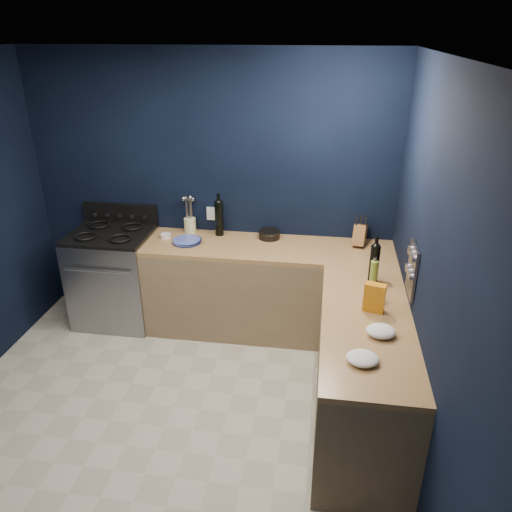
% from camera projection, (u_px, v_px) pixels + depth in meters
% --- Properties ---
extents(floor, '(3.50, 3.50, 0.02)m').
position_uv_depth(floor, '(165.00, 428.00, 3.73)').
color(floor, '#ADA797').
rests_on(floor, ground).
extents(ceiling, '(3.50, 3.50, 0.02)m').
position_uv_depth(ceiling, '(126.00, 54.00, 2.62)').
color(ceiling, silver).
rests_on(ceiling, ground).
extents(wall_back, '(3.50, 0.02, 2.60)m').
position_uv_depth(wall_back, '(211.00, 191.00, 4.75)').
color(wall_back, black).
rests_on(wall_back, ground).
extents(wall_right, '(0.02, 3.50, 2.60)m').
position_uv_depth(wall_right, '(432.00, 293.00, 2.94)').
color(wall_right, black).
rests_on(wall_right, ground).
extents(cab_back, '(2.30, 0.63, 0.86)m').
position_uv_depth(cab_back, '(268.00, 291.00, 4.75)').
color(cab_back, '#826B4D').
rests_on(cab_back, floor).
extents(top_back, '(2.30, 0.63, 0.04)m').
position_uv_depth(top_back, '(268.00, 248.00, 4.56)').
color(top_back, brown).
rests_on(top_back, cab_back).
extents(cab_right, '(0.63, 1.67, 0.86)m').
position_uv_depth(cab_right, '(361.00, 375.00, 3.61)').
color(cab_right, '#826B4D').
rests_on(cab_right, floor).
extents(top_right, '(0.63, 1.67, 0.04)m').
position_uv_depth(top_right, '(367.00, 323.00, 3.42)').
color(top_right, brown).
rests_on(top_right, cab_right).
extents(gas_range, '(0.76, 0.66, 0.92)m').
position_uv_depth(gas_range, '(116.00, 278.00, 4.93)').
color(gas_range, gray).
rests_on(gas_range, floor).
extents(oven_door, '(0.59, 0.02, 0.42)m').
position_uv_depth(oven_door, '(102.00, 294.00, 4.65)').
color(oven_door, black).
rests_on(oven_door, gas_range).
extents(cooktop, '(0.76, 0.66, 0.03)m').
position_uv_depth(cooktop, '(110.00, 234.00, 4.73)').
color(cooktop, black).
rests_on(cooktop, gas_range).
extents(backguard, '(0.76, 0.06, 0.20)m').
position_uv_depth(backguard, '(121.00, 213.00, 4.95)').
color(backguard, black).
rests_on(backguard, gas_range).
extents(spice_panel, '(0.02, 0.28, 0.38)m').
position_uv_depth(spice_panel, '(412.00, 270.00, 3.49)').
color(spice_panel, gray).
rests_on(spice_panel, wall_right).
extents(wall_outlet, '(0.09, 0.02, 0.13)m').
position_uv_depth(wall_outlet, '(211.00, 214.00, 4.83)').
color(wall_outlet, white).
rests_on(wall_outlet, wall_back).
extents(plate_stack, '(0.34, 0.34, 0.03)m').
position_uv_depth(plate_stack, '(187.00, 241.00, 4.62)').
color(plate_stack, '#2C399C').
rests_on(plate_stack, top_back).
extents(ramekin, '(0.12, 0.12, 0.04)m').
position_uv_depth(ramekin, '(166.00, 236.00, 4.73)').
color(ramekin, white).
rests_on(ramekin, top_back).
extents(utensil_crock, '(0.14, 0.14, 0.14)m').
position_uv_depth(utensil_crock, '(190.00, 225.00, 4.84)').
color(utensil_crock, beige).
rests_on(utensil_crock, top_back).
extents(wine_bottle_back, '(0.11, 0.11, 0.34)m').
position_uv_depth(wine_bottle_back, '(219.00, 219.00, 4.73)').
color(wine_bottle_back, black).
rests_on(wine_bottle_back, top_back).
extents(lemon_basket, '(0.26, 0.26, 0.08)m').
position_uv_depth(lemon_basket, '(269.00, 234.00, 4.71)').
color(lemon_basket, black).
rests_on(lemon_basket, top_back).
extents(knife_block, '(0.15, 0.25, 0.24)m').
position_uv_depth(knife_block, '(360.00, 235.00, 4.55)').
color(knife_block, brown).
rests_on(knife_block, top_back).
extents(wine_bottle_right, '(0.09, 0.09, 0.31)m').
position_uv_depth(wine_bottle_right, '(374.00, 264.00, 3.86)').
color(wine_bottle_right, black).
rests_on(wine_bottle_right, top_right).
extents(oil_bottle, '(0.06, 0.06, 0.24)m').
position_uv_depth(oil_bottle, '(373.00, 275.00, 3.77)').
color(oil_bottle, '#81A633').
rests_on(oil_bottle, top_right).
extents(spice_jar_near, '(0.05, 0.05, 0.09)m').
position_uv_depth(spice_jar_near, '(371.00, 287.00, 3.75)').
color(spice_jar_near, olive).
rests_on(spice_jar_near, top_right).
extents(spice_jar_far, '(0.06, 0.06, 0.10)m').
position_uv_depth(spice_jar_far, '(381.00, 295.00, 3.63)').
color(spice_jar_far, olive).
rests_on(spice_jar_far, top_right).
extents(crouton_bag, '(0.16, 0.10, 0.21)m').
position_uv_depth(crouton_bag, '(374.00, 298.00, 3.48)').
color(crouton_bag, '#CC4313').
rests_on(crouton_bag, top_right).
extents(towel_front, '(0.21, 0.19, 0.07)m').
position_uv_depth(towel_front, '(381.00, 331.00, 3.23)').
color(towel_front, white).
rests_on(towel_front, top_right).
extents(towel_end, '(0.25, 0.24, 0.06)m').
position_uv_depth(towel_end, '(362.00, 358.00, 2.97)').
color(towel_end, white).
rests_on(towel_end, top_right).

